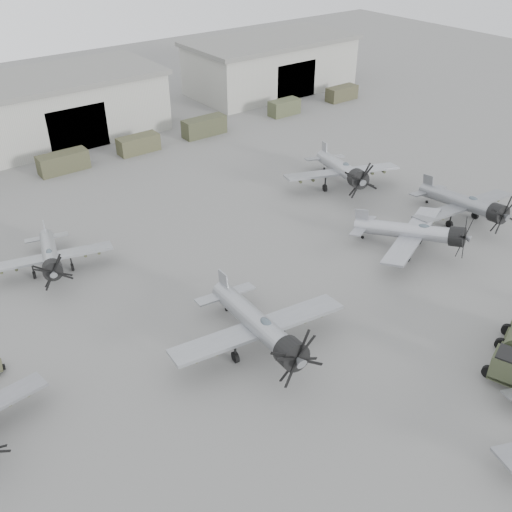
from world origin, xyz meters
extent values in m
plane|color=slate|center=(0.00, 0.00, 0.00)|extent=(220.00, 220.00, 0.00)
cube|color=#A0A196|center=(0.00, 62.00, 4.00)|extent=(28.00, 14.00, 8.00)
cube|color=slate|center=(0.00, 62.00, 8.35)|extent=(29.00, 14.80, 0.70)
cube|color=black|center=(0.00, 55.20, 3.00)|extent=(8.12, 0.40, 6.00)
cube|color=#A0A196|center=(38.00, 62.00, 4.00)|extent=(28.00, 14.00, 8.00)
cube|color=slate|center=(38.00, 62.00, 8.35)|extent=(29.00, 14.80, 0.70)
cube|color=black|center=(38.00, 55.20, 3.00)|extent=(8.12, 0.40, 6.00)
cube|color=#3C3D27|center=(-4.39, 50.00, 1.20)|extent=(6.19, 2.20, 2.41)
cube|color=#42422B|center=(6.00, 50.00, 1.13)|extent=(5.60, 2.20, 2.26)
cube|color=#393C27|center=(16.48, 50.00, 1.28)|extent=(6.47, 2.20, 2.57)
cube|color=#42472E|center=(31.30, 50.00, 1.18)|extent=(5.03, 2.20, 2.36)
cube|color=#3F3E29|center=(43.77, 50.00, 1.14)|extent=(5.61, 2.20, 2.27)
cylinder|color=#92959A|center=(-4.85, 9.53, 2.46)|extent=(3.31, 11.93, 3.48)
cylinder|color=black|center=(-5.59, 4.35, 3.28)|extent=(2.34, 2.04, 2.32)
cube|color=#92959A|center=(-4.95, 8.87, 2.17)|extent=(14.13, 4.39, 0.63)
cube|color=#92959A|center=(-4.12, 14.71, 2.63)|extent=(0.39, 1.85, 2.22)
ellipsoid|color=#3F4C54|center=(-5.10, 7.77, 3.46)|extent=(0.85, 1.42, 0.62)
cylinder|color=black|center=(-7.07, 8.95, 0.39)|extent=(0.43, 0.93, 0.89)
cylinder|color=black|center=(-2.88, 8.35, 0.39)|extent=(0.43, 0.93, 0.89)
cylinder|color=black|center=(-4.16, 14.38, 0.17)|extent=(0.18, 0.37, 0.36)
cylinder|color=#9EA0A6|center=(15.25, 11.82, 2.17)|extent=(5.40, 10.21, 3.08)
cylinder|color=black|center=(17.04, 7.55, 2.91)|extent=(2.33, 2.16, 2.05)
cube|color=#9EA0A6|center=(15.48, 11.28, 1.92)|extent=(12.20, 6.76, 0.55)
cube|color=#9EA0A6|center=(13.46, 16.10, 2.33)|extent=(0.74, 1.56, 1.97)
ellipsoid|color=#3F4C54|center=(15.86, 10.37, 3.06)|extent=(1.00, 1.32, 0.55)
cylinder|color=black|center=(13.82, 10.37, 0.34)|extent=(0.56, 0.83, 0.79)
cylinder|color=black|center=(17.28, 11.82, 0.34)|extent=(0.56, 0.83, 0.79)
cylinder|color=black|center=(13.57, 15.82, 0.15)|extent=(0.23, 0.34, 0.32)
cylinder|color=gray|center=(24.50, 12.56, 2.22)|extent=(2.82, 10.77, 3.14)
cylinder|color=black|center=(23.92, 7.87, 2.96)|extent=(2.09, 1.81, 2.09)
cube|color=gray|center=(24.43, 11.96, 1.96)|extent=(12.74, 3.77, 0.56)
cube|color=gray|center=(25.09, 17.24, 2.37)|extent=(0.33, 1.68, 2.01)
ellipsoid|color=#3F4C54|center=(24.30, 10.96, 3.12)|extent=(0.75, 1.27, 0.56)
cylinder|color=black|center=(22.51, 12.00, 0.35)|extent=(0.38, 0.83, 0.80)
cylinder|color=black|center=(26.30, 11.52, 0.35)|extent=(0.38, 0.83, 0.80)
cylinder|color=black|center=(25.06, 16.94, 0.15)|extent=(0.16, 0.33, 0.32)
cylinder|color=#989CA0|center=(-13.58, 29.16, 1.95)|extent=(3.65, 9.42, 2.77)
cylinder|color=black|center=(-14.63, 25.14, 2.61)|extent=(1.98, 1.78, 1.84)
cube|color=#989CA0|center=(-13.71, 28.65, 1.73)|extent=(11.20, 4.68, 0.50)
cube|color=#989CA0|center=(-12.53, 33.19, 2.09)|extent=(0.47, 1.45, 1.77)
ellipsoid|color=#3F4C54|center=(-13.94, 27.79, 2.75)|extent=(0.78, 1.16, 0.50)
cylinder|color=black|center=(-15.39, 28.90, 0.31)|extent=(0.42, 0.75, 0.71)
cylinder|color=black|center=(-12.13, 28.05, 0.31)|extent=(0.42, 0.75, 0.71)
cylinder|color=black|center=(-12.60, 32.93, 0.13)|extent=(0.17, 0.30, 0.28)
cylinder|color=#999BA1|center=(20.19, 26.20, 2.40)|extent=(5.84, 11.31, 3.40)
cylinder|color=black|center=(18.27, 21.46, 3.21)|extent=(2.56, 2.37, 2.26)
cube|color=#999BA1|center=(19.95, 25.59, 2.12)|extent=(13.51, 7.32, 0.61)
cube|color=#999BA1|center=(22.11, 30.94, 2.57)|extent=(0.80, 1.73, 2.17)
ellipsoid|color=#3F4C54|center=(19.54, 24.59, 3.38)|extent=(1.09, 1.46, 0.61)
cylinder|color=black|center=(17.95, 26.17, 0.38)|extent=(0.61, 0.92, 0.87)
cylinder|color=black|center=(21.78, 24.62, 0.38)|extent=(0.61, 0.92, 0.87)
cylinder|color=black|center=(21.98, 30.64, 0.16)|extent=(0.25, 0.37, 0.35)
cube|color=#363C27|center=(6.91, -4.68, 1.74)|extent=(2.54, 3.02, 1.90)
cylinder|color=black|center=(11.87, -1.58, 0.50)|extent=(0.65, 1.06, 1.01)
camera|label=1|loc=(-24.92, -17.33, 29.76)|focal=40.00mm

